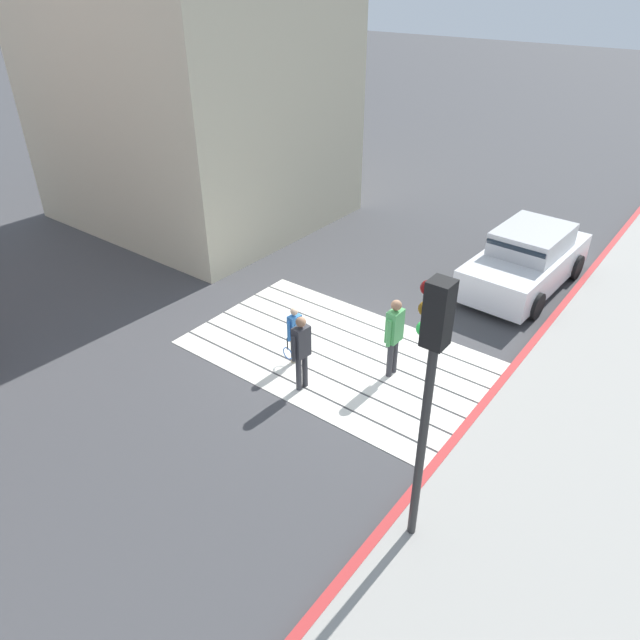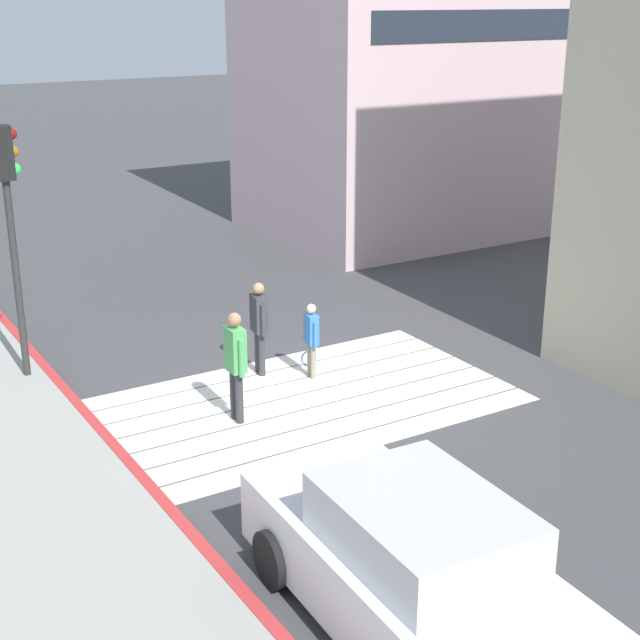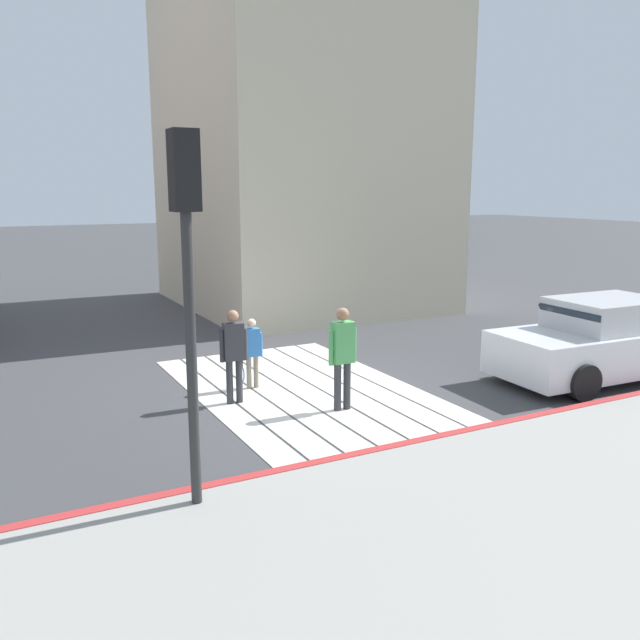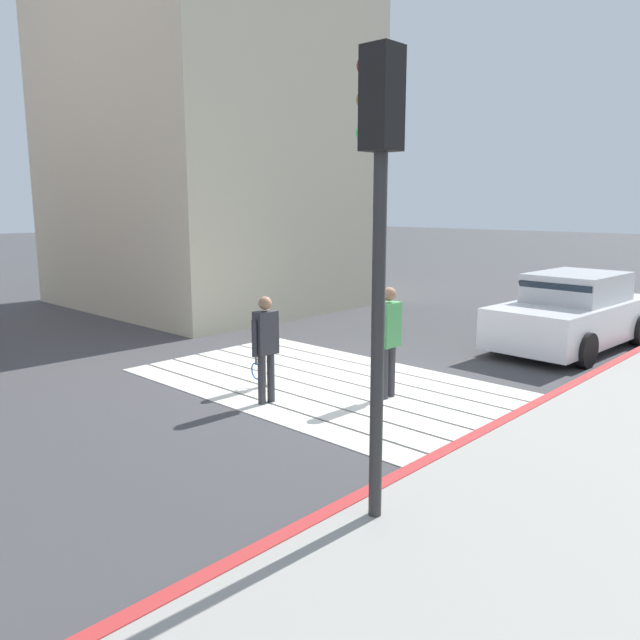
# 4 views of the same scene
# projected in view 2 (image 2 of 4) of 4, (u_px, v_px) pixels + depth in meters

# --- Properties ---
(ground_plane) EXTENTS (120.00, 120.00, 0.00)m
(ground_plane) POSITION_uv_depth(u_px,v_px,m) (308.00, 401.00, 14.84)
(ground_plane) COLOR #424244
(crosswalk_stripes) EXTENTS (6.40, 3.80, 0.01)m
(crosswalk_stripes) POSITION_uv_depth(u_px,v_px,m) (308.00, 400.00, 14.84)
(crosswalk_stripes) COLOR silver
(crosswalk_stripes) RESTS_ON ground
(curb_painted) EXTENTS (0.16, 40.00, 0.13)m
(curb_painted) POSITION_uv_depth(u_px,v_px,m) (112.00, 445.00, 13.22)
(curb_painted) COLOR #BC3333
(curb_painted) RESTS_ON ground
(building_far_north) EXTENTS (8.00, 6.03, 9.94)m
(building_far_north) POSITION_uv_depth(u_px,v_px,m) (413.00, 42.00, 24.51)
(building_far_north) COLOR beige
(building_far_north) RESTS_ON ground
(car_parked_near_curb) EXTENTS (2.13, 4.38, 1.57)m
(car_parked_near_curb) POSITION_uv_depth(u_px,v_px,m) (413.00, 568.00, 9.24)
(car_parked_near_curb) COLOR white
(car_parked_near_curb) RESTS_ON ground
(traffic_light_corner) EXTENTS (0.39, 0.28, 4.24)m
(traffic_light_corner) POSITION_uv_depth(u_px,v_px,m) (10.00, 203.00, 14.62)
(traffic_light_corner) COLOR #2D2D2D
(traffic_light_corner) RESTS_ON ground
(pedestrian_adult_lead) EXTENTS (0.23, 0.51, 1.74)m
(pedestrian_adult_lead) POSITION_uv_depth(u_px,v_px,m) (235.00, 359.00, 13.81)
(pedestrian_adult_lead) COLOR #333338
(pedestrian_adult_lead) RESTS_ON ground
(pedestrian_adult_trailing) EXTENTS (0.25, 0.48, 1.63)m
(pedestrian_adult_trailing) POSITION_uv_depth(u_px,v_px,m) (259.00, 322.00, 15.58)
(pedestrian_adult_trailing) COLOR #333338
(pedestrian_adult_trailing) RESTS_ON ground
(pedestrian_child_with_racket) EXTENTS (0.30, 0.41, 1.31)m
(pedestrian_child_with_racket) POSITION_uv_depth(u_px,v_px,m) (311.00, 337.00, 15.50)
(pedestrian_child_with_racket) COLOR gray
(pedestrian_child_with_racket) RESTS_ON ground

